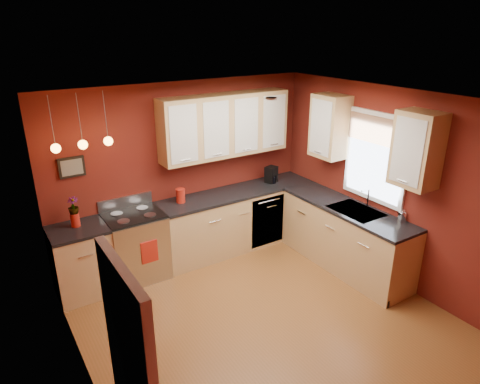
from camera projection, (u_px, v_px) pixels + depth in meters
floor at (267, 322)px, 5.10m from camera, size 4.20×4.20×0.00m
ceiling at (273, 103)px, 4.15m from camera, size 4.00×4.20×0.02m
wall_back at (185, 172)px, 6.27m from camera, size 4.00×0.02×2.60m
wall_front at (449, 335)px, 2.98m from camera, size 4.00×0.02×2.60m
wall_left at (80, 280)px, 3.62m from camera, size 0.02×4.20×2.60m
wall_right at (392, 188)px, 5.63m from camera, size 0.02×4.20×2.60m
base_cabinets_back_left at (82, 263)px, 5.51m from camera, size 0.70×0.60×0.90m
base_cabinets_back_right at (238, 220)px, 6.71m from camera, size 2.54×0.60×0.90m
base_cabinets_right at (345, 238)px, 6.14m from camera, size 0.60×2.10×0.90m
counter_back_left at (77, 230)px, 5.34m from camera, size 0.70×0.62×0.04m
counter_back_right at (238, 192)px, 6.54m from camera, size 2.54×0.62×0.04m
counter_right at (348, 208)px, 5.97m from camera, size 0.62×2.10×0.04m
gas_range at (136, 246)px, 5.87m from camera, size 0.76×0.64×1.11m
dishwasher_front at (268, 221)px, 6.67m from camera, size 0.60×0.02×0.80m
sink at (356, 212)px, 5.86m from camera, size 0.50×0.70×0.33m
window at (376, 155)px, 5.71m from camera, size 0.06×1.02×1.22m
upper_cabinets_back at (225, 125)px, 6.19m from camera, size 2.00×0.35×0.90m
upper_cabinets_right at (369, 137)px, 5.56m from camera, size 0.35×1.95×0.90m
wall_picture at (72, 167)px, 5.34m from camera, size 0.32×0.03×0.26m
pendant_lights at (83, 144)px, 5.00m from camera, size 0.71×0.11×0.66m
red_canister at (181, 196)px, 6.08m from camera, size 0.14×0.14×0.20m
red_vase at (75, 220)px, 5.36m from camera, size 0.11×0.11×0.18m
flowers at (73, 206)px, 5.29m from camera, size 0.17×0.17×0.23m
coffee_maker at (271, 175)px, 6.85m from camera, size 0.22×0.21×0.26m
soap_pump at (402, 215)px, 5.51m from camera, size 0.10×0.10×0.17m
dish_towel at (150, 252)px, 5.63m from camera, size 0.23×0.02×0.31m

